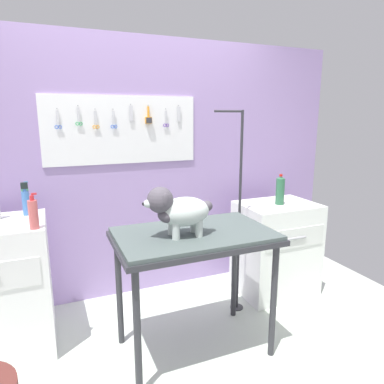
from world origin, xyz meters
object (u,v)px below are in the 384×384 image
(grooming_arm, at_px, (238,222))
(soda_bottle, at_px, (280,190))
(cabinet_right, at_px, (276,248))
(dog, at_px, (178,210))
(grooming_table, at_px, (194,244))

(grooming_arm, relative_size, soda_bottle, 6.13)
(cabinet_right, height_order, soda_bottle, soda_bottle)
(grooming_arm, height_order, dog, grooming_arm)
(grooming_table, relative_size, soda_bottle, 3.87)
(grooming_table, relative_size, dog, 2.30)
(dog, bearing_deg, grooming_arm, 30.07)
(grooming_table, height_order, soda_bottle, soda_bottle)
(grooming_table, xyz_separation_m, soda_bottle, (1.02, 0.46, 0.19))
(grooming_table, relative_size, grooming_arm, 0.63)
(dog, height_order, soda_bottle, dog)
(grooming_table, height_order, grooming_arm, grooming_arm)
(dog, bearing_deg, grooming_table, 17.48)
(dog, bearing_deg, cabinet_right, 24.28)
(grooming_arm, bearing_deg, dog, -149.93)
(grooming_table, relative_size, cabinet_right, 1.23)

